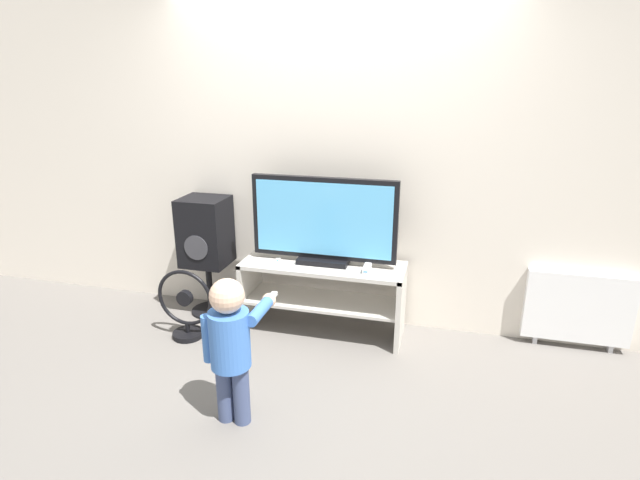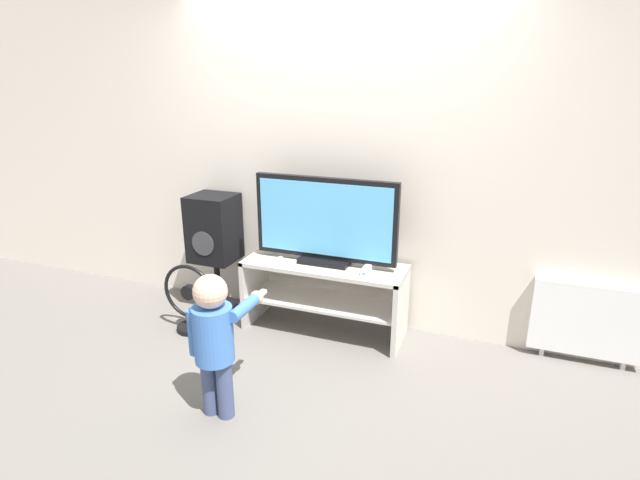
{
  "view_description": "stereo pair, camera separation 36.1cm",
  "coord_description": "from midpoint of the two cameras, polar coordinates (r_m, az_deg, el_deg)",
  "views": [
    {
      "loc": [
        0.88,
        -3.19,
        1.92
      ],
      "look_at": [
        0.0,
        0.13,
        0.78
      ],
      "focal_mm": 28.0,
      "sensor_mm": 36.0,
      "label": 1
    },
    {
      "loc": [
        1.22,
        -3.07,
        1.92
      ],
      "look_at": [
        0.0,
        0.13,
        0.78
      ],
      "focal_mm": 28.0,
      "sensor_mm": 36.0,
      "label": 2
    }
  ],
  "objects": [
    {
      "name": "speaker_tower",
      "position": [
        4.18,
        -9.62,
        0.95
      ],
      "size": [
        0.36,
        0.34,
        0.99
      ],
      "color": "black",
      "rests_on": "ground_plane"
    },
    {
      "name": "tv_stand",
      "position": [
        3.83,
        3.17,
        -5.43
      ],
      "size": [
        1.24,
        0.43,
        0.56
      ],
      "color": "beige",
      "rests_on": "ground_plane"
    },
    {
      "name": "ground_plane",
      "position": [
        3.82,
        2.05,
        -11.79
      ],
      "size": [
        16.0,
        16.0,
        0.0
      ],
      "primitive_type": "plane",
      "color": "slate"
    },
    {
      "name": "remote_primary",
      "position": [
        3.79,
        -1.97,
        -2.43
      ],
      "size": [
        0.06,
        0.13,
        0.03
      ],
      "color": "white",
      "rests_on": "tv_stand"
    },
    {
      "name": "game_console",
      "position": [
        3.62,
        8.21,
        -3.43
      ],
      "size": [
        0.05,
        0.16,
        0.04
      ],
      "color": "white",
      "rests_on": "tv_stand"
    },
    {
      "name": "radiator",
      "position": [
        3.99,
        30.67,
        -7.96
      ],
      "size": [
        0.73,
        0.08,
        0.58
      ],
      "color": "white",
      "rests_on": "ground_plane"
    },
    {
      "name": "child",
      "position": [
        2.89,
        -8.39,
        -10.72
      ],
      "size": [
        0.34,
        0.5,
        0.89
      ],
      "color": "#3F4C72",
      "rests_on": "ground_plane"
    },
    {
      "name": "wall_back",
      "position": [
        3.84,
        4.79,
        9.06
      ],
      "size": [
        10.0,
        0.06,
        2.6
      ],
      "color": "silver",
      "rests_on": "ground_plane"
    },
    {
      "name": "television",
      "position": [
        3.67,
        3.4,
        2.03
      ],
      "size": [
        1.09,
        0.2,
        0.66
      ],
      "color": "black",
      "rests_on": "tv_stand"
    },
    {
      "name": "floor_fan",
      "position": [
        3.98,
        -12.17,
        -6.94
      ],
      "size": [
        0.45,
        0.23,
        0.55
      ],
      "color": "black",
      "rests_on": "ground_plane"
    }
  ]
}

